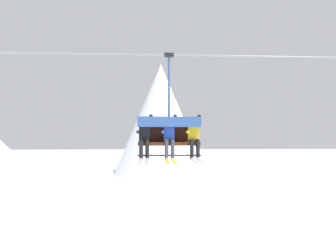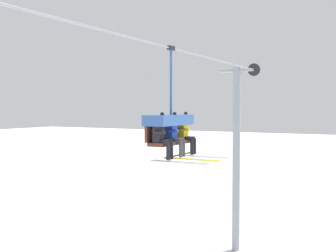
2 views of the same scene
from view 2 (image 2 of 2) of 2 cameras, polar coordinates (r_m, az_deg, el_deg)
lift_tower_far at (r=19.66m, az=9.29°, el=-3.83°), size 0.36×1.88×8.60m
lift_cable at (r=11.15m, az=-2.60°, el=11.25°), size 20.03×0.05×0.05m
chairlift_chair at (r=12.11m, az=0.10°, el=0.24°), size 1.88×0.74×3.11m
skier_black at (r=11.38m, az=-0.72°, el=-1.39°), size 0.48×1.70×1.34m
skier_blue at (r=12.02m, az=1.00°, el=-1.18°), size 0.48×1.70×1.34m
skier_yellow at (r=12.68m, az=2.55°, el=-0.99°), size 0.48×1.70×1.34m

